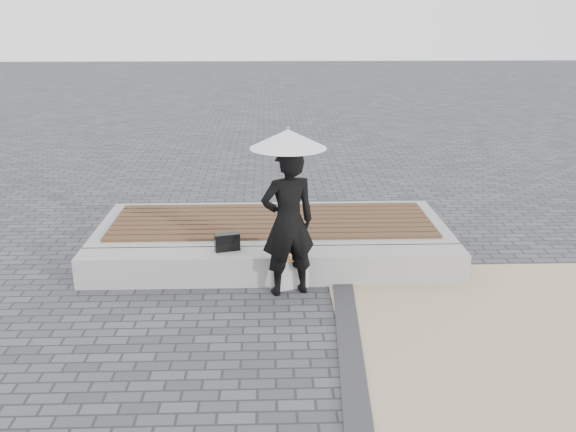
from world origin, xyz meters
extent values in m
plane|color=#49494E|center=(0.00, 0.00, 0.00)|extent=(80.00, 80.00, 0.00)
cube|color=#323235|center=(0.75, -0.50, 0.02)|extent=(0.61, 5.20, 0.04)
cube|color=#9A9995|center=(0.00, 1.60, 0.20)|extent=(5.00, 0.45, 0.40)
cube|color=#9F9F9A|center=(0.00, 2.80, 0.20)|extent=(5.00, 2.00, 0.40)
imported|color=black|center=(0.18, 1.24, 0.92)|extent=(0.77, 0.61, 1.84)
cylinder|color=#BCBCC1|center=(0.18, 1.24, 1.38)|extent=(0.02, 0.02, 0.90)
cone|color=silver|center=(0.18, 1.24, 1.94)|extent=(0.90, 0.90, 0.22)
sphere|color=#BCBCC1|center=(0.18, 1.24, 2.06)|extent=(0.03, 0.03, 0.03)
cube|color=black|center=(-0.59, 1.67, 0.51)|extent=(0.34, 0.19, 0.23)
cube|color=silver|center=(0.25, 1.40, 0.21)|extent=(0.42, 0.28, 0.41)
cube|color=red|center=(0.25, 1.35, 0.42)|extent=(0.36, 0.29, 0.01)
camera|label=1|loc=(-0.06, -5.89, 3.33)|focal=39.09mm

